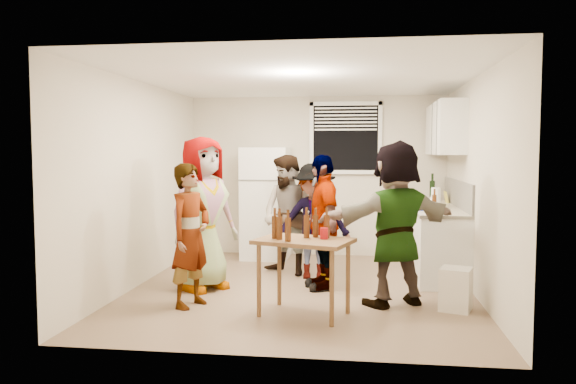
# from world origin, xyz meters

# --- Properties ---
(room) EXTENTS (4.00, 4.50, 2.50)m
(room) POSITION_xyz_m (0.00, 0.00, 0.00)
(room) COLOR beige
(room) RESTS_ON ground
(window) EXTENTS (1.12, 0.10, 1.06)m
(window) POSITION_xyz_m (0.45, 2.21, 1.85)
(window) COLOR white
(window) RESTS_ON room
(refrigerator) EXTENTS (0.70, 0.70, 1.70)m
(refrigerator) POSITION_xyz_m (-0.75, 1.88, 0.85)
(refrigerator) COLOR white
(refrigerator) RESTS_ON ground
(counter_lower) EXTENTS (0.60, 2.20, 0.86)m
(counter_lower) POSITION_xyz_m (1.70, 1.15, 0.43)
(counter_lower) COLOR white
(counter_lower) RESTS_ON ground
(countertop) EXTENTS (0.64, 2.22, 0.04)m
(countertop) POSITION_xyz_m (1.70, 1.15, 0.88)
(countertop) COLOR beige
(countertop) RESTS_ON counter_lower
(backsplash) EXTENTS (0.03, 2.20, 0.36)m
(backsplash) POSITION_xyz_m (1.99, 1.15, 1.08)
(backsplash) COLOR #A29C95
(backsplash) RESTS_ON countertop
(upper_cabinets) EXTENTS (0.34, 1.60, 0.70)m
(upper_cabinets) POSITION_xyz_m (1.83, 1.35, 1.95)
(upper_cabinets) COLOR white
(upper_cabinets) RESTS_ON room
(kettle) EXTENTS (0.23, 0.19, 0.18)m
(kettle) POSITION_xyz_m (1.65, 1.07, 0.90)
(kettle) COLOR silver
(kettle) RESTS_ON countertop
(paper_towel) EXTENTS (0.12, 0.12, 0.27)m
(paper_towel) POSITION_xyz_m (1.68, 0.99, 0.90)
(paper_towel) COLOR white
(paper_towel) RESTS_ON countertop
(wine_bottle) EXTENTS (0.08, 0.08, 0.31)m
(wine_bottle) POSITION_xyz_m (1.75, 1.96, 0.90)
(wine_bottle) COLOR black
(wine_bottle) RESTS_ON countertop
(beer_bottle_counter) EXTENTS (0.05, 0.05, 0.21)m
(beer_bottle_counter) POSITION_xyz_m (1.60, 0.49, 0.90)
(beer_bottle_counter) COLOR #47230C
(beer_bottle_counter) RESTS_ON countertop
(blue_cup) EXTENTS (0.09, 0.09, 0.12)m
(blue_cup) POSITION_xyz_m (1.44, 0.60, 0.90)
(blue_cup) COLOR #1432BE
(blue_cup) RESTS_ON countertop
(picture_frame) EXTENTS (0.02, 0.20, 0.16)m
(picture_frame) POSITION_xyz_m (1.92, 1.74, 0.98)
(picture_frame) COLOR #E0CE47
(picture_frame) RESTS_ON countertop
(trash_bin) EXTENTS (0.38, 0.38, 0.44)m
(trash_bin) POSITION_xyz_m (1.69, -0.69, 0.25)
(trash_bin) COLOR silver
(trash_bin) RESTS_ON ground
(serving_table) EXTENTS (1.05, 0.85, 0.77)m
(serving_table) POSITION_xyz_m (0.14, -1.07, 0.00)
(serving_table) COLOR brown
(serving_table) RESTS_ON ground
(beer_bottle_table) EXTENTS (0.06, 0.06, 0.23)m
(beer_bottle_table) POSITION_xyz_m (0.25, -0.93, 0.77)
(beer_bottle_table) COLOR #47230C
(beer_bottle_table) RESTS_ON serving_table
(red_cup) EXTENTS (0.08, 0.08, 0.11)m
(red_cup) POSITION_xyz_m (0.34, -1.03, 0.77)
(red_cup) COLOR #9C0D11
(red_cup) RESTS_ON serving_table
(guest_grey) EXTENTS (1.98, 1.83, 0.58)m
(guest_grey) POSITION_xyz_m (-1.16, -0.16, 0.00)
(guest_grey) COLOR gray
(guest_grey) RESTS_ON ground
(guest_stripe) EXTENTS (1.62, 1.08, 0.36)m
(guest_stripe) POSITION_xyz_m (-1.08, -0.90, 0.00)
(guest_stripe) COLOR #141933
(guest_stripe) RESTS_ON ground
(guest_back_left) EXTENTS (1.53, 1.76, 0.61)m
(guest_back_left) POSITION_xyz_m (-0.26, 0.78, 0.00)
(guest_back_left) COLOR brown
(guest_back_left) RESTS_ON ground
(guest_back_right) EXTENTS (1.12, 1.59, 0.55)m
(guest_back_right) POSITION_xyz_m (0.10, 0.61, 0.00)
(guest_back_right) COLOR #3F3E43
(guest_back_right) RESTS_ON ground
(guest_black) EXTENTS (1.82, 1.39, 0.39)m
(guest_black) POSITION_xyz_m (0.25, 0.05, 0.00)
(guest_black) COLOR black
(guest_black) RESTS_ON ground
(guest_orange) EXTENTS (2.29, 2.34, 0.52)m
(guest_orange) POSITION_xyz_m (1.07, -0.55, 0.00)
(guest_orange) COLOR #F1A24E
(guest_orange) RESTS_ON ground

